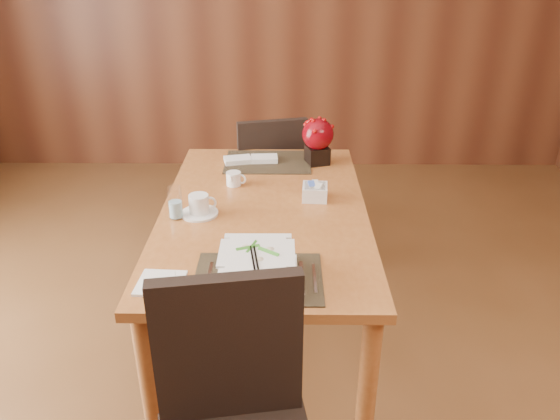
{
  "coord_description": "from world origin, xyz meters",
  "views": [
    {
      "loc": [
        0.09,
        -1.55,
        1.82
      ],
      "look_at": [
        0.07,
        0.35,
        0.87
      ],
      "focal_mm": 35.0,
      "sensor_mm": 36.0,
      "label": 1
    }
  ],
  "objects_px": {
    "coffee_cup": "(199,206)",
    "creamer_jug": "(234,179)",
    "sugar_caddy": "(315,192)",
    "bread_plate": "(160,283)",
    "water_glass": "(175,203)",
    "dining_table": "(264,228)",
    "soup_setting": "(257,266)",
    "far_chair": "(269,178)",
    "berry_decor": "(318,138)"
  },
  "relations": [
    {
      "from": "sugar_caddy",
      "to": "creamer_jug",
      "type": "bearing_deg",
      "value": 158.49
    },
    {
      "from": "water_glass",
      "to": "bread_plate",
      "type": "height_order",
      "value": "water_glass"
    },
    {
      "from": "water_glass",
      "to": "soup_setting",
      "type": "bearing_deg",
      "value": -51.8
    },
    {
      "from": "coffee_cup",
      "to": "creamer_jug",
      "type": "height_order",
      "value": "coffee_cup"
    },
    {
      "from": "sugar_caddy",
      "to": "berry_decor",
      "type": "distance_m",
      "value": 0.45
    },
    {
      "from": "coffee_cup",
      "to": "sugar_caddy",
      "type": "relative_size",
      "value": 1.44
    },
    {
      "from": "creamer_jug",
      "to": "bread_plate",
      "type": "xyz_separation_m",
      "value": [
        -0.18,
        -0.84,
        -0.03
      ]
    },
    {
      "from": "far_chair",
      "to": "soup_setting",
      "type": "bearing_deg",
      "value": 76.64
    },
    {
      "from": "sugar_caddy",
      "to": "bread_plate",
      "type": "xyz_separation_m",
      "value": [
        -0.56,
        -0.69,
        -0.03
      ]
    },
    {
      "from": "creamer_jug",
      "to": "far_chair",
      "type": "xyz_separation_m",
      "value": [
        0.15,
        0.65,
        -0.27
      ]
    },
    {
      "from": "sugar_caddy",
      "to": "far_chair",
      "type": "height_order",
      "value": "far_chair"
    },
    {
      "from": "sugar_caddy",
      "to": "soup_setting",
      "type": "bearing_deg",
      "value": -109.25
    },
    {
      "from": "soup_setting",
      "to": "creamer_jug",
      "type": "height_order",
      "value": "soup_setting"
    },
    {
      "from": "water_glass",
      "to": "berry_decor",
      "type": "distance_m",
      "value": 0.9
    },
    {
      "from": "dining_table",
      "to": "soup_setting",
      "type": "bearing_deg",
      "value": -90.3
    },
    {
      "from": "creamer_jug",
      "to": "far_chair",
      "type": "distance_m",
      "value": 0.72
    },
    {
      "from": "dining_table",
      "to": "sugar_caddy",
      "type": "bearing_deg",
      "value": 24.73
    },
    {
      "from": "water_glass",
      "to": "far_chair",
      "type": "relative_size",
      "value": 0.16
    },
    {
      "from": "sugar_caddy",
      "to": "bread_plate",
      "type": "height_order",
      "value": "sugar_caddy"
    },
    {
      "from": "dining_table",
      "to": "soup_setting",
      "type": "distance_m",
      "value": 0.58
    },
    {
      "from": "bread_plate",
      "to": "creamer_jug",
      "type": "bearing_deg",
      "value": 77.92
    },
    {
      "from": "coffee_cup",
      "to": "far_chair",
      "type": "bearing_deg",
      "value": 74.25
    },
    {
      "from": "sugar_caddy",
      "to": "bread_plate",
      "type": "relative_size",
      "value": 0.72
    },
    {
      "from": "coffee_cup",
      "to": "water_glass",
      "type": "height_order",
      "value": "water_glass"
    },
    {
      "from": "berry_decor",
      "to": "creamer_jug",
      "type": "bearing_deg",
      "value": -145.2
    },
    {
      "from": "creamer_jug",
      "to": "sugar_caddy",
      "type": "xyz_separation_m",
      "value": [
        0.38,
        -0.15,
        0.0
      ]
    },
    {
      "from": "dining_table",
      "to": "far_chair",
      "type": "height_order",
      "value": "far_chair"
    },
    {
      "from": "water_glass",
      "to": "dining_table",
      "type": "bearing_deg",
      "value": 13.56
    },
    {
      "from": "soup_setting",
      "to": "coffee_cup",
      "type": "xyz_separation_m",
      "value": [
        -0.27,
        0.5,
        -0.02
      ]
    },
    {
      "from": "sugar_caddy",
      "to": "bread_plate",
      "type": "bearing_deg",
      "value": -129.14
    },
    {
      "from": "creamer_jug",
      "to": "bread_plate",
      "type": "relative_size",
      "value": 0.58
    },
    {
      "from": "coffee_cup",
      "to": "sugar_caddy",
      "type": "distance_m",
      "value": 0.53
    },
    {
      "from": "water_glass",
      "to": "berry_decor",
      "type": "relative_size",
      "value": 0.59
    },
    {
      "from": "bread_plate",
      "to": "coffee_cup",
      "type": "bearing_deg",
      "value": 83.63
    },
    {
      "from": "coffee_cup",
      "to": "far_chair",
      "type": "relative_size",
      "value": 0.18
    },
    {
      "from": "soup_setting",
      "to": "berry_decor",
      "type": "height_order",
      "value": "berry_decor"
    },
    {
      "from": "bread_plate",
      "to": "far_chair",
      "type": "xyz_separation_m",
      "value": [
        0.33,
        1.49,
        -0.25
      ]
    },
    {
      "from": "far_chair",
      "to": "coffee_cup",
      "type": "bearing_deg",
      "value": 60.78
    },
    {
      "from": "water_glass",
      "to": "sugar_caddy",
      "type": "height_order",
      "value": "water_glass"
    },
    {
      "from": "soup_setting",
      "to": "berry_decor",
      "type": "xyz_separation_m",
      "value": [
        0.26,
        1.1,
        0.08
      ]
    },
    {
      "from": "coffee_cup",
      "to": "creamer_jug",
      "type": "relative_size",
      "value": 1.76
    },
    {
      "from": "coffee_cup",
      "to": "far_chair",
      "type": "height_order",
      "value": "far_chair"
    },
    {
      "from": "berry_decor",
      "to": "sugar_caddy",
      "type": "bearing_deg",
      "value": -94.25
    },
    {
      "from": "bread_plate",
      "to": "far_chair",
      "type": "relative_size",
      "value": 0.17
    },
    {
      "from": "dining_table",
      "to": "coffee_cup",
      "type": "xyz_separation_m",
      "value": [
        -0.28,
        -0.06,
        0.14
      ]
    },
    {
      "from": "dining_table",
      "to": "coffee_cup",
      "type": "height_order",
      "value": "coffee_cup"
    },
    {
      "from": "sugar_caddy",
      "to": "bread_plate",
      "type": "distance_m",
      "value": 0.89
    },
    {
      "from": "berry_decor",
      "to": "water_glass",
      "type": "bearing_deg",
      "value": -134.84
    },
    {
      "from": "water_glass",
      "to": "creamer_jug",
      "type": "relative_size",
      "value": 1.56
    },
    {
      "from": "dining_table",
      "to": "soup_setting",
      "type": "xyz_separation_m",
      "value": [
        -0.0,
        -0.56,
        0.15
      ]
    }
  ]
}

